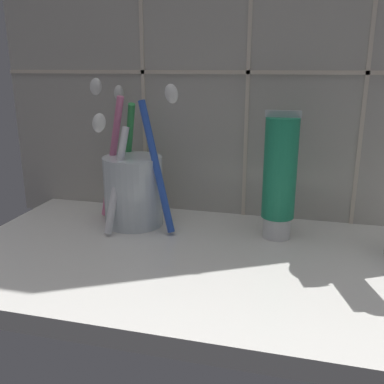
# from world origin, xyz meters

# --- Properties ---
(sink_counter) EXTENTS (0.58, 0.31, 0.02)m
(sink_counter) POSITION_xyz_m (0.00, 0.00, 0.01)
(sink_counter) COLOR silver
(sink_counter) RESTS_ON ground
(tile_wall_backsplash) EXTENTS (0.68, 0.02, 0.57)m
(tile_wall_backsplash) POSITION_xyz_m (0.00, 0.16, 0.28)
(tile_wall_backsplash) COLOR #B7B2A8
(tile_wall_backsplash) RESTS_ON ground
(toothbrush_cup) EXTENTS (0.14, 0.15, 0.19)m
(toothbrush_cup) POSITION_xyz_m (-0.12, 0.08, 0.07)
(toothbrush_cup) COLOR silver
(toothbrush_cup) RESTS_ON sink_counter
(toothpaste_tube) EXTENTS (0.04, 0.04, 0.15)m
(toothpaste_tube) POSITION_xyz_m (0.07, 0.08, 0.10)
(toothpaste_tube) COLOR white
(toothpaste_tube) RESTS_ON sink_counter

